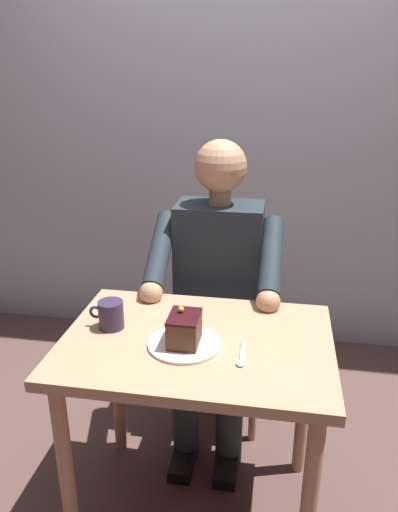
# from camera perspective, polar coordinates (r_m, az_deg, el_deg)

# --- Properties ---
(ground_plane) EXTENTS (14.00, 14.00, 0.00)m
(ground_plane) POSITION_cam_1_polar(r_m,az_deg,el_deg) (2.08, -0.24, -27.07)
(ground_plane) COLOR brown
(cafe_rear_panel) EXTENTS (6.40, 0.12, 3.00)m
(cafe_rear_panel) POSITION_cam_1_polar(r_m,az_deg,el_deg) (2.74, 4.96, 20.06)
(cafe_rear_panel) COLOR #ACB6C1
(cafe_rear_panel) RESTS_ON ground
(dining_table) EXTENTS (0.88, 0.62, 0.72)m
(dining_table) POSITION_cam_1_polar(r_m,az_deg,el_deg) (1.67, -0.27, -12.91)
(dining_table) COLOR tan
(dining_table) RESTS_ON ground
(chair) EXTENTS (0.42, 0.42, 0.90)m
(chair) POSITION_cam_1_polar(r_m,az_deg,el_deg) (2.28, 2.57, -6.26)
(chair) COLOR tan
(chair) RESTS_ON ground
(seated_person) EXTENTS (0.53, 0.58, 1.29)m
(seated_person) POSITION_cam_1_polar(r_m,az_deg,el_deg) (2.05, 2.05, -4.08)
(seated_person) COLOR #242E35
(seated_person) RESTS_ON ground
(dessert_plate) EXTENTS (0.23, 0.23, 0.01)m
(dessert_plate) POSITION_cam_1_polar(r_m,az_deg,el_deg) (1.57, -1.70, -10.20)
(dessert_plate) COLOR silver
(dessert_plate) RESTS_ON dining_table
(cake_slice) EXTENTS (0.10, 0.13, 0.12)m
(cake_slice) POSITION_cam_1_polar(r_m,az_deg,el_deg) (1.55, -1.72, -8.49)
(cake_slice) COLOR brown
(cake_slice) RESTS_ON dessert_plate
(coffee_cup) EXTENTS (0.12, 0.08, 0.10)m
(coffee_cup) POSITION_cam_1_polar(r_m,az_deg,el_deg) (1.68, -10.27, -6.69)
(coffee_cup) COLOR #322743
(coffee_cup) RESTS_ON dining_table
(dessert_spoon) EXTENTS (0.03, 0.14, 0.01)m
(dessert_spoon) POSITION_cam_1_polar(r_m,az_deg,el_deg) (1.51, 4.96, -11.72)
(dessert_spoon) COLOR silver
(dessert_spoon) RESTS_ON dining_table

